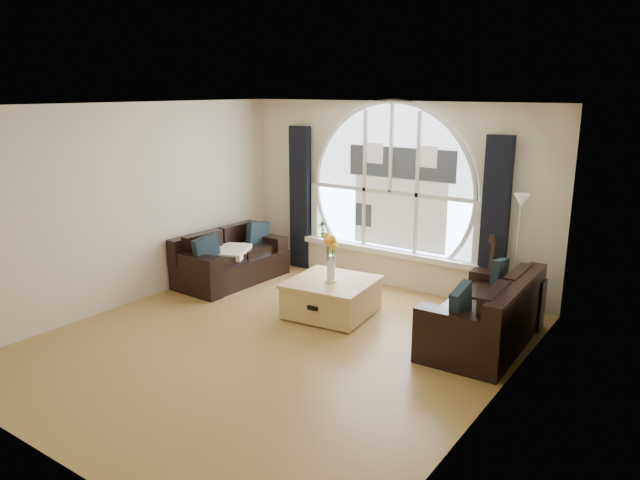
{
  "coord_description": "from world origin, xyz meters",
  "views": [
    {
      "loc": [
        4.08,
        -4.93,
        2.88
      ],
      "look_at": [
        0.0,
        0.9,
        1.05
      ],
      "focal_mm": 33.31,
      "sensor_mm": 36.0,
      "label": 1
    }
  ],
  "objects_px": {
    "coffee_chest": "(332,296)",
    "vase_flowers": "(331,252)",
    "sofa_right": "(484,311)",
    "potted_plant": "(323,229)",
    "guitar": "(492,272)",
    "sofa_left": "(231,256)",
    "floor_lamp": "(517,256)"
  },
  "relations": [
    {
      "from": "sofa_left",
      "to": "sofa_right",
      "type": "distance_m",
      "value": 3.96
    },
    {
      "from": "floor_lamp",
      "to": "potted_plant",
      "type": "bearing_deg",
      "value": 176.84
    },
    {
      "from": "guitar",
      "to": "vase_flowers",
      "type": "bearing_deg",
      "value": -137.88
    },
    {
      "from": "coffee_chest",
      "to": "vase_flowers",
      "type": "xyz_separation_m",
      "value": [
        0.02,
        -0.05,
        0.6
      ]
    },
    {
      "from": "sofa_left",
      "to": "potted_plant",
      "type": "distance_m",
      "value": 1.53
    },
    {
      "from": "floor_lamp",
      "to": "potted_plant",
      "type": "height_order",
      "value": "floor_lamp"
    },
    {
      "from": "sofa_right",
      "to": "coffee_chest",
      "type": "xyz_separation_m",
      "value": [
        -1.94,
        -0.24,
        -0.15
      ]
    },
    {
      "from": "sofa_left",
      "to": "vase_flowers",
      "type": "distance_m",
      "value": 2.11
    },
    {
      "from": "floor_lamp",
      "to": "sofa_left",
      "type": "bearing_deg",
      "value": -164.81
    },
    {
      "from": "coffee_chest",
      "to": "guitar",
      "type": "distance_m",
      "value": 2.13
    },
    {
      "from": "sofa_left",
      "to": "sofa_right",
      "type": "xyz_separation_m",
      "value": [
        3.96,
        -0.03,
        0.0
      ]
    },
    {
      "from": "sofa_right",
      "to": "floor_lamp",
      "type": "height_order",
      "value": "floor_lamp"
    },
    {
      "from": "sofa_right",
      "to": "vase_flowers",
      "type": "xyz_separation_m",
      "value": [
        -1.92,
        -0.29,
        0.46
      ]
    },
    {
      "from": "sofa_right",
      "to": "guitar",
      "type": "xyz_separation_m",
      "value": [
        -0.31,
        1.1,
        0.13
      ]
    },
    {
      "from": "floor_lamp",
      "to": "potted_plant",
      "type": "xyz_separation_m",
      "value": [
        -3.13,
        0.17,
        -0.11
      ]
    },
    {
      "from": "coffee_chest",
      "to": "vase_flowers",
      "type": "relative_size",
      "value": 1.48
    },
    {
      "from": "sofa_left",
      "to": "sofa_right",
      "type": "bearing_deg",
      "value": 1.85
    },
    {
      "from": "sofa_right",
      "to": "vase_flowers",
      "type": "distance_m",
      "value": 2.0
    },
    {
      "from": "floor_lamp",
      "to": "guitar",
      "type": "distance_m",
      "value": 0.41
    },
    {
      "from": "sofa_right",
      "to": "coffee_chest",
      "type": "height_order",
      "value": "sofa_right"
    },
    {
      "from": "sofa_left",
      "to": "coffee_chest",
      "type": "height_order",
      "value": "sofa_left"
    },
    {
      "from": "potted_plant",
      "to": "coffee_chest",
      "type": "bearing_deg",
      "value": -51.77
    },
    {
      "from": "coffee_chest",
      "to": "floor_lamp",
      "type": "bearing_deg",
      "value": 28.46
    },
    {
      "from": "sofa_right",
      "to": "potted_plant",
      "type": "height_order",
      "value": "potted_plant"
    },
    {
      "from": "coffee_chest",
      "to": "potted_plant",
      "type": "height_order",
      "value": "potted_plant"
    },
    {
      "from": "guitar",
      "to": "sofa_left",
      "type": "bearing_deg",
      "value": -162.27
    },
    {
      "from": "sofa_left",
      "to": "guitar",
      "type": "bearing_deg",
      "value": 18.67
    },
    {
      "from": "sofa_right",
      "to": "coffee_chest",
      "type": "relative_size",
      "value": 1.76
    },
    {
      "from": "coffee_chest",
      "to": "floor_lamp",
      "type": "relative_size",
      "value": 0.65
    },
    {
      "from": "sofa_right",
      "to": "vase_flowers",
      "type": "bearing_deg",
      "value": -173.09
    },
    {
      "from": "coffee_chest",
      "to": "vase_flowers",
      "type": "distance_m",
      "value": 0.6
    },
    {
      "from": "sofa_left",
      "to": "guitar",
      "type": "height_order",
      "value": "guitar"
    }
  ]
}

